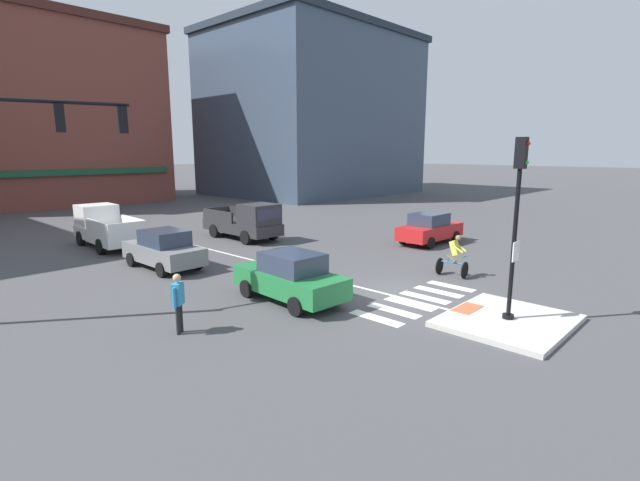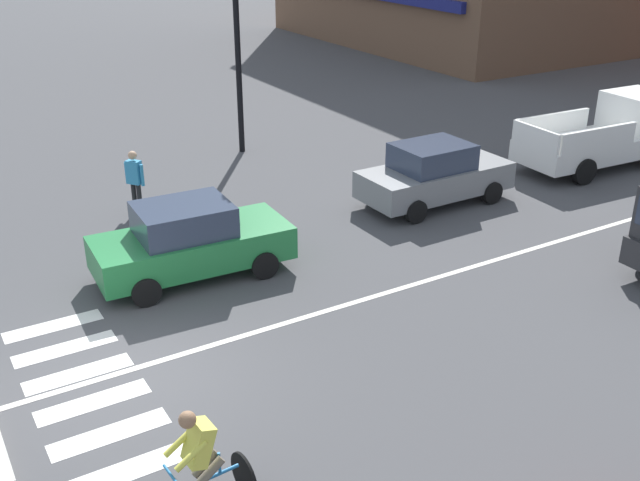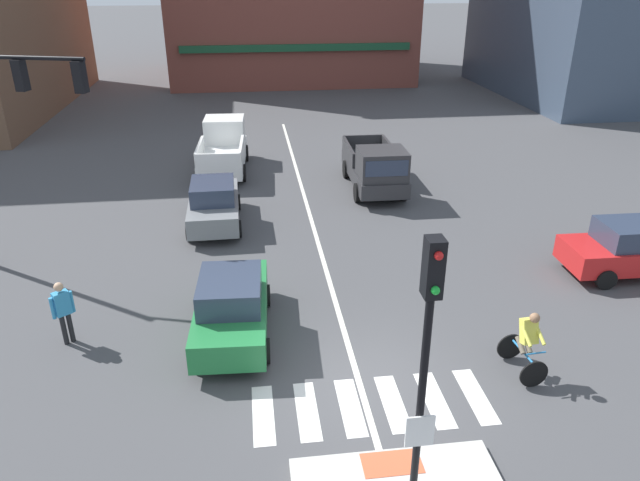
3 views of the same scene
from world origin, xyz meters
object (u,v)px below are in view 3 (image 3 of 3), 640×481
at_px(car_green_westbound_near, 232,306).
at_px(car_red_cross_right, 633,249).
at_px(signal_pole, 424,369).
at_px(pickup_truck_charcoal_eastbound_far, 376,169).
at_px(pickup_truck_white_westbound_distant, 224,148).
at_px(car_grey_westbound_far, 214,203).
at_px(cyclist, 527,342).
at_px(pedestrian_at_curb_left, 63,308).

bearing_deg(car_green_westbound_near, car_red_cross_right, 8.38).
xyz_separation_m(signal_pole, car_red_cross_right, (8.89, 7.80, -2.40)).
bearing_deg(pickup_truck_charcoal_eastbound_far, pickup_truck_white_westbound_distant, 148.01).
xyz_separation_m(car_green_westbound_near, pickup_truck_white_westbound_distant, (-0.47, 13.57, 0.17)).
distance_m(car_grey_westbound_far, pickup_truck_white_westbound_distant, 6.51).
height_order(car_green_westbound_near, pickup_truck_white_westbound_distant, pickup_truck_white_westbound_distant).
relative_size(car_red_cross_right, cyclist, 2.46).
distance_m(car_grey_westbound_far, car_red_cross_right, 13.57).
bearing_deg(pickup_truck_charcoal_eastbound_far, car_red_cross_right, -52.75).
relative_size(signal_pole, pedestrian_at_curb_left, 3.05).
height_order(car_red_cross_right, pickup_truck_white_westbound_distant, pickup_truck_white_westbound_distant).
relative_size(car_green_westbound_near, pickup_truck_charcoal_eastbound_far, 0.82).
distance_m(car_red_cross_right, pedestrian_at_curb_left, 15.86).
distance_m(cyclist, pedestrian_at_curb_left, 10.79).
bearing_deg(pedestrian_at_curb_left, pickup_truck_white_westbound_distant, 75.31).
height_order(car_grey_westbound_far, car_red_cross_right, same).
height_order(car_grey_westbound_far, pickup_truck_charcoal_eastbound_far, pickup_truck_charcoal_eastbound_far).
bearing_deg(pedestrian_at_curb_left, car_red_cross_right, 5.83).
xyz_separation_m(cyclist, pedestrian_at_curb_left, (-10.47, 2.58, 0.11)).
bearing_deg(pickup_truck_white_westbound_distant, car_green_westbound_near, -88.04).
relative_size(car_grey_westbound_far, car_green_westbound_near, 0.98).
bearing_deg(signal_pole, pickup_truck_charcoal_eastbound_far, 79.83).
height_order(car_green_westbound_near, cyclist, cyclist).
distance_m(car_green_westbound_near, pickup_truck_white_westbound_distant, 13.58).
bearing_deg(signal_pole, cyclist, 45.16).
bearing_deg(car_green_westbound_near, cyclist, -20.71).
distance_m(pickup_truck_charcoal_eastbound_far, pickup_truck_white_westbound_distant, 7.30).
bearing_deg(car_grey_westbound_far, pickup_truck_charcoal_eastbound_far, 22.33).
distance_m(signal_pole, pickup_truck_charcoal_eastbound_far, 16.17).
height_order(signal_pole, car_green_westbound_near, signal_pole).
bearing_deg(car_grey_westbound_far, cyclist, -53.02).
relative_size(pickup_truck_charcoal_eastbound_far, pickup_truck_white_westbound_distant, 0.99).
height_order(car_grey_westbound_far, car_green_westbound_near, same).
xyz_separation_m(signal_pole, cyclist, (3.59, 3.61, -2.34)).
distance_m(signal_pole, car_green_westbound_near, 7.13).
bearing_deg(pedestrian_at_curb_left, car_grey_westbound_far, 64.57).
distance_m(pickup_truck_white_westbound_distant, pedestrian_at_curb_left, 13.90).
bearing_deg(pickup_truck_charcoal_eastbound_far, car_grey_westbound_far, -157.67).
bearing_deg(pedestrian_at_curb_left, signal_pole, -41.93).
distance_m(car_grey_westbound_far, pedestrian_at_curb_left, 7.69).
distance_m(car_grey_westbound_far, cyclist, 11.92).
bearing_deg(pickup_truck_white_westbound_distant, pickup_truck_charcoal_eastbound_far, -31.99).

